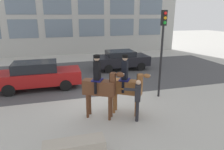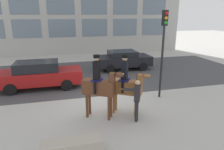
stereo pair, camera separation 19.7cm
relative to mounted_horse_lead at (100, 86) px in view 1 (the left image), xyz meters
The scene contains 9 objects.
ground_plane 2.27m from the mounted_horse_lead, 73.01° to the left, with size 80.00×80.00×0.00m, color #B2AFA8.
road_surface 6.62m from the mounted_horse_lead, 85.39° to the left, with size 23.56×8.50×0.01m.
mounted_horse_lead is the anchor object (origin of this frame).
mounted_horse_companion 1.18m from the mounted_horse_lead, ahead, with size 1.58×1.19×2.60m.
pedestrian_bystander 1.57m from the mounted_horse_lead, 25.92° to the right, with size 0.92×0.46×1.74m.
street_car_near_lane 5.14m from the mounted_horse_lead, 122.64° to the left, with size 4.77×1.77×1.61m.
street_car_far_lane 8.03m from the mounted_horse_lead, 65.76° to the left, with size 4.21×2.04×1.46m.
traffic_light 4.01m from the mounted_horse_lead, 21.62° to the left, with size 0.24×0.29×4.38m.
planter_ledge 2.85m from the mounted_horse_lead, 119.20° to the right, with size 1.82×0.56×0.59m.
Camera 1 is at (-2.07, -9.16, 4.16)m, focal length 32.00 mm.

